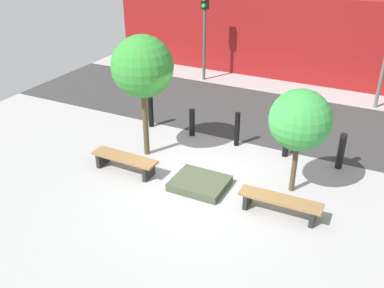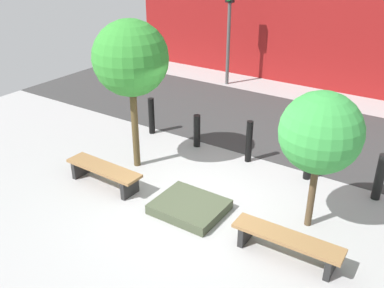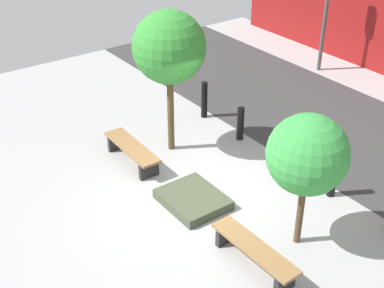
% 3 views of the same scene
% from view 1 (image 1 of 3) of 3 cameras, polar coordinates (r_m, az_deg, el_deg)
% --- Properties ---
extents(ground_plane, '(18.00, 18.00, 0.00)m').
position_cam_1_polar(ground_plane, '(10.75, 1.20, -5.52)').
color(ground_plane, '#9E9E9E').
extents(road_strip, '(18.00, 4.37, 0.01)m').
position_cam_1_polar(road_strip, '(14.78, 9.35, 3.83)').
color(road_strip, '#363636').
rests_on(road_strip, ground).
extents(building_facade, '(16.20, 0.50, 3.36)m').
position_cam_1_polar(building_facade, '(17.97, 13.89, 13.34)').
color(building_facade, maroon).
rests_on(building_facade, ground).
extents(bench_left, '(1.83, 0.50, 0.44)m').
position_cam_1_polar(bench_left, '(11.30, -8.95, -2.19)').
color(bench_left, black).
rests_on(bench_left, ground).
extents(bench_right, '(1.87, 0.46, 0.42)m').
position_cam_1_polar(bench_right, '(9.81, 11.65, -7.64)').
color(bench_right, black).
rests_on(bench_right, ground).
extents(planter_bed, '(1.32, 1.11, 0.20)m').
position_cam_1_polar(planter_bed, '(10.64, 1.03, -5.27)').
color(planter_bed, '#424A35').
rests_on(planter_bed, ground).
extents(tree_behind_left_bench, '(1.63, 1.63, 3.37)m').
position_cam_1_polar(tree_behind_left_bench, '(11.24, -6.63, 10.13)').
color(tree_behind_left_bench, '#4D3E22').
rests_on(tree_behind_left_bench, ground).
extents(tree_behind_right_bench, '(1.43, 1.43, 2.60)m').
position_cam_1_polar(tree_behind_right_bench, '(9.96, 14.22, 3.08)').
color(tree_behind_right_bench, '#4F3D27').
rests_on(tree_behind_right_bench, ground).
extents(bollard_far_left, '(0.16, 0.16, 1.00)m').
position_cam_1_polar(bollard_far_left, '(13.65, -5.52, 4.29)').
color(bollard_far_left, black).
rests_on(bollard_far_left, ground).
extents(bollard_left, '(0.17, 0.17, 0.85)m').
position_cam_1_polar(bollard_left, '(13.03, -0.00, 2.87)').
color(bollard_left, black).
rests_on(bollard_left, ground).
extents(bollard_center, '(0.15, 0.15, 1.03)m').
position_cam_1_polar(bollard_center, '(12.46, 6.03, 1.98)').
color(bollard_center, black).
rests_on(bollard_center, ground).
extents(bollard_right, '(0.17, 0.17, 1.06)m').
position_cam_1_polar(bollard_right, '(12.09, 12.51, 0.66)').
color(bollard_right, black).
rests_on(bollard_right, ground).
extents(bollard_far_right, '(0.18, 0.18, 1.00)m').
position_cam_1_polar(bollard_far_right, '(11.90, 19.26, -0.91)').
color(bollard_far_right, black).
rests_on(bollard_far_right, ground).
extents(traffic_light_west, '(0.28, 0.27, 3.63)m').
position_cam_1_polar(traffic_light_west, '(17.40, 1.68, 16.44)').
color(traffic_light_west, '#4C4C4C').
rests_on(traffic_light_west, ground).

